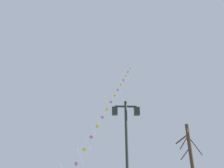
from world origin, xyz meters
TOP-DOWN VIEW (x-y plane):
  - twin_lantern_lamp_post at (2.12, 8.71)m, footprint 1.42×0.28m
  - kite_train at (1.95, 26.66)m, footprint 8.76×18.67m
  - bare_tree at (6.62, 12.40)m, footprint 1.72×1.94m

SIDE VIEW (x-z plane):
  - bare_tree at x=6.62m, z-range 0.14..5.12m
  - twin_lantern_lamp_post at x=2.12m, z-range 1.00..6.27m
  - kite_train at x=1.95m, z-range 0.57..22.40m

